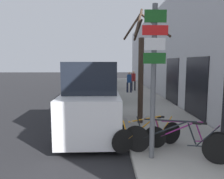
% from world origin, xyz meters
% --- Properties ---
extents(ground_plane, '(80.00, 80.00, 0.00)m').
position_xyz_m(ground_plane, '(0.00, 11.20, 0.00)').
color(ground_plane, black).
extents(sidewalk_curb, '(3.20, 32.00, 0.15)m').
position_xyz_m(sidewalk_curb, '(2.60, 14.00, 0.07)').
color(sidewalk_curb, '#9E9B93').
rests_on(sidewalk_curb, ground).
extents(building_facade, '(0.23, 32.00, 6.50)m').
position_xyz_m(building_facade, '(4.35, 13.91, 3.23)').
color(building_facade, '#BCBCC1').
rests_on(building_facade, ground).
extents(signpost, '(0.60, 0.14, 3.69)m').
position_xyz_m(signpost, '(1.49, 2.92, 2.17)').
color(signpost, '#595B60').
rests_on(signpost, sidewalk_curb).
extents(bicycle_0, '(2.46, 1.05, 0.98)m').
position_xyz_m(bicycle_0, '(2.05, 2.90, 0.57)').
color(bicycle_0, black).
rests_on(bicycle_0, sidewalk_curb).
extents(bicycle_1, '(2.11, 0.79, 0.84)m').
position_xyz_m(bicycle_1, '(2.47, 3.29, 0.51)').
color(bicycle_1, black).
rests_on(bicycle_1, sidewalk_curb).
extents(bicycle_2, '(2.05, 0.90, 0.88)m').
position_xyz_m(bicycle_2, '(1.52, 3.51, 0.53)').
color(bicycle_2, black).
rests_on(bicycle_2, sidewalk_curb).
extents(parked_car_0, '(2.07, 4.47, 2.52)m').
position_xyz_m(parked_car_0, '(-0.15, 5.40, 1.13)').
color(parked_car_0, silver).
rests_on(parked_car_0, ground).
extents(parked_car_1, '(2.03, 4.62, 2.16)m').
position_xyz_m(parked_car_1, '(-0.17, 11.48, 0.99)').
color(parked_car_1, '#144728').
rests_on(parked_car_1, ground).
extents(parked_car_2, '(1.93, 4.53, 2.18)m').
position_xyz_m(parked_car_2, '(-0.13, 17.26, 0.99)').
color(parked_car_2, black).
rests_on(parked_car_2, ground).
extents(parked_car_3, '(2.24, 4.80, 2.29)m').
position_xyz_m(parked_car_3, '(-0.14, 23.11, 1.05)').
color(parked_car_3, '#B2B7BC').
rests_on(parked_car_3, ground).
extents(pedestrian_near, '(0.42, 0.36, 1.60)m').
position_xyz_m(pedestrian_near, '(2.18, 14.61, 1.08)').
color(pedestrian_near, '#1E2338').
rests_on(pedestrian_near, sidewalk_curb).
extents(pedestrian_far, '(0.41, 0.36, 1.63)m').
position_xyz_m(pedestrian_far, '(2.64, 15.72, 1.09)').
color(pedestrian_far, '#333338').
rests_on(pedestrian_far, sidewalk_curb).
extents(street_tree, '(1.71, 1.49, 4.31)m').
position_xyz_m(street_tree, '(1.70, 6.10, 2.18)').
color(street_tree, '#3D2D23').
rests_on(street_tree, sidewalk_curb).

